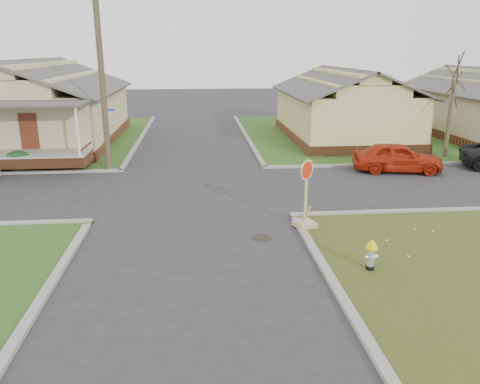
{
  "coord_description": "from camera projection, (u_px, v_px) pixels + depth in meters",
  "views": [
    {
      "loc": [
        0.24,
        -14.29,
        5.78
      ],
      "look_at": [
        1.63,
        1.0,
        1.1
      ],
      "focal_mm": 35.0,
      "sensor_mm": 36.0,
      "label": 1
    }
  ],
  "objects": [
    {
      "name": "red_sedan",
      "position": [
        398.0,
        157.0,
        22.96
      ],
      "size": [
        4.5,
        2.49,
        1.45
      ],
      "primitive_type": "imported",
      "rotation": [
        0.0,
        0.0,
        1.38
      ],
      "color": "#AA210C",
      "rests_on": "ground"
    },
    {
      "name": "curbs",
      "position": [
        194.0,
        190.0,
        20.04
      ],
      "size": [
        80.0,
        40.0,
        0.12
      ],
      "primitive_type": null,
      "color": "gray",
      "rests_on": "ground"
    },
    {
      "name": "side_house_yellow",
      "position": [
        343.0,
        106.0,
        31.23
      ],
      "size": [
        7.6,
        11.6,
        4.7
      ],
      "color": "brown",
      "rests_on": "ground"
    },
    {
      "name": "ground",
      "position": [
        193.0,
        234.0,
        15.27
      ],
      "size": [
        120.0,
        120.0,
        0.0
      ],
      "primitive_type": "plane",
      "color": "#2A2A2D",
      "rests_on": "ground"
    },
    {
      "name": "tree_mid_right",
      "position": [
        449.0,
        119.0,
        25.58
      ],
      "size": [
        0.22,
        0.22,
        4.2
      ],
      "primitive_type": "cylinder",
      "color": "#3C3422",
      "rests_on": "verge_far_right"
    },
    {
      "name": "utility_pole",
      "position": [
        102.0,
        75.0,
        22.03
      ],
      "size": [
        1.8,
        0.28,
        9.0
      ],
      "color": "#3C3422",
      "rests_on": "ground"
    },
    {
      "name": "stop_sign",
      "position": [
        305.0,
        212.0,
        15.68
      ],
      "size": [
        0.66,
        0.64,
        2.33
      ],
      "rotation": [
        0.0,
        0.0,
        0.35
      ],
      "color": "tan",
      "rests_on": "ground"
    },
    {
      "name": "hedge_right",
      "position": [
        18.0,
        161.0,
        22.9
      ],
      "size": [
        1.38,
        1.13,
        1.05
      ],
      "primitive_type": "ellipsoid",
      "color": "#123216",
      "rests_on": "verge_far_left"
    },
    {
      "name": "manhole",
      "position": [
        262.0,
        238.0,
        14.99
      ],
      "size": [
        0.64,
        0.64,
        0.01
      ],
      "primitive_type": "cylinder",
      "color": "black",
      "rests_on": "ground"
    },
    {
      "name": "fire_hydrant",
      "position": [
        371.0,
        253.0,
        12.61
      ],
      "size": [
        0.31,
        0.31,
        0.84
      ],
      "rotation": [
        0.0,
        0.0,
        0.07
      ],
      "color": "black",
      "rests_on": "ground"
    },
    {
      "name": "corner_house",
      "position": [
        35.0,
        107.0,
        29.63
      ],
      "size": [
        10.1,
        15.5,
        5.3
      ],
      "color": "brown",
      "rests_on": "ground"
    }
  ]
}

